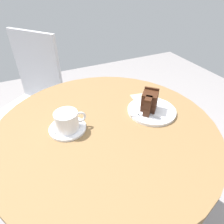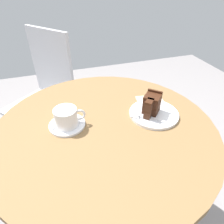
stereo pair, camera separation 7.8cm
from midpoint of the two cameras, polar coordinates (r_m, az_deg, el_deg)
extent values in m
cube|color=gray|center=(1.37, -2.98, -28.21)|extent=(4.40, 4.40, 0.01)
cylinder|color=brown|center=(0.79, -4.57, -5.15)|extent=(0.87, 0.87, 0.03)
cylinder|color=#B7B7BC|center=(1.06, -3.61, -19.73)|extent=(0.07, 0.07, 0.67)
cylinder|color=#B7B7BC|center=(1.36, -3.00, -27.95)|extent=(0.39, 0.39, 0.02)
cylinder|color=white|center=(0.79, -15.35, -4.60)|extent=(0.14, 0.14, 0.01)
cylinder|color=white|center=(0.76, -15.73, -2.56)|extent=(0.09, 0.09, 0.07)
cylinder|color=#D6B789|center=(0.74, -16.17, -0.45)|extent=(0.08, 0.08, 0.00)
torus|color=white|center=(0.77, -12.08, -1.60)|extent=(0.05, 0.01, 0.05)
cube|color=#B7B7BC|center=(0.80, -18.30, -4.20)|extent=(0.04, 0.08, 0.00)
ellipsoid|color=#B7B7BC|center=(0.83, -17.50, -2.06)|extent=(0.02, 0.02, 0.00)
cylinder|color=white|center=(0.86, 8.71, 0.29)|extent=(0.20, 0.20, 0.01)
cube|color=#422619|center=(0.85, 7.92, 1.66)|extent=(0.09, 0.09, 0.03)
cube|color=#422619|center=(0.82, 7.29, 0.16)|extent=(0.05, 0.05, 0.03)
cube|color=#381C0F|center=(0.84, 8.03, 2.77)|extent=(0.09, 0.09, 0.01)
cube|color=#381C0F|center=(0.81, 7.39, 1.28)|extent=(0.05, 0.05, 0.01)
cube|color=#422619|center=(0.83, 8.14, 3.90)|extent=(0.09, 0.09, 0.03)
cube|color=#422619|center=(0.80, 7.50, 2.44)|extent=(0.05, 0.05, 0.03)
cube|color=#381C0F|center=(0.82, 8.26, 5.06)|extent=(0.09, 0.09, 0.01)
cube|color=#381C0F|center=(0.78, 7.61, 3.63)|extent=(0.05, 0.05, 0.01)
cube|color=#381C0F|center=(0.86, 8.51, 4.24)|extent=(0.05, 0.05, 0.09)
cube|color=#B7B7BC|center=(0.81, 8.32, -1.40)|extent=(0.09, 0.07, 0.00)
cube|color=#B7B7BC|center=(0.82, 3.66, -0.73)|extent=(0.04, 0.04, 0.00)
cube|color=tan|center=(0.94, 7.56, 3.39)|extent=(0.14, 0.14, 0.00)
cube|color=tan|center=(0.93, 7.92, 3.00)|extent=(0.11, 0.11, 0.00)
cylinder|color=#BCBCC1|center=(1.65, -30.26, -8.12)|extent=(0.02, 0.02, 0.43)
cylinder|color=#BCBCC1|center=(1.43, -22.23, -12.66)|extent=(0.02, 0.02, 0.43)
cylinder|color=#BCBCC1|center=(1.78, -22.55, -1.95)|extent=(0.02, 0.02, 0.43)
cylinder|color=#BCBCC1|center=(1.59, -14.31, -5.15)|extent=(0.02, 0.02, 0.43)
cube|color=#BCBCC1|center=(1.47, -24.38, -0.24)|extent=(0.53, 0.53, 0.02)
cube|color=#BCBCC1|center=(1.45, -21.94, 11.45)|extent=(0.25, 0.29, 0.48)
camera|label=1|loc=(0.04, -92.86, -2.09)|focal=32.00mm
camera|label=2|loc=(0.04, 87.14, 2.09)|focal=32.00mm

